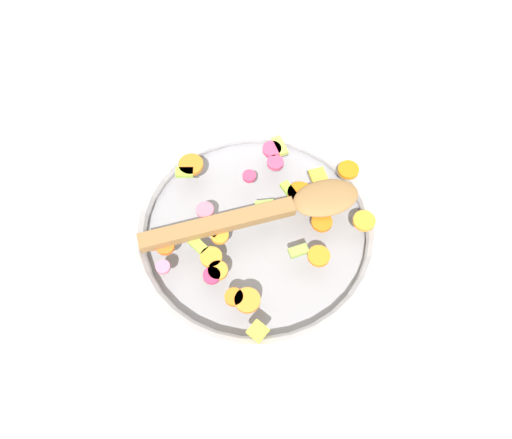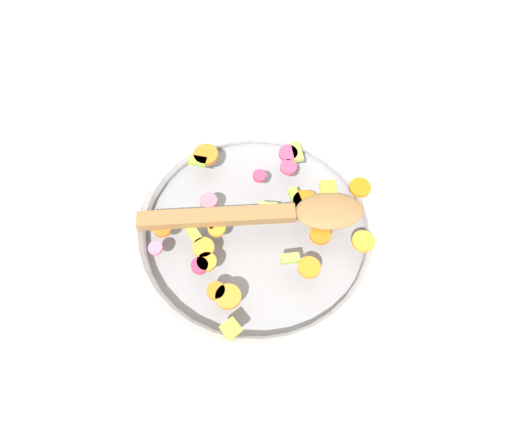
# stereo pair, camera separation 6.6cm
# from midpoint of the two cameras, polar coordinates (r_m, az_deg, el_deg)

# --- Properties ---
(ground_plane) EXTENTS (4.00, 4.00, 0.00)m
(ground_plane) POSITION_cam_midpoint_polar(r_m,az_deg,el_deg) (0.71, -2.67, -2.16)
(ground_plane) COLOR silver
(skillet) EXTENTS (0.40, 0.40, 0.05)m
(skillet) POSITION_cam_midpoint_polar(r_m,az_deg,el_deg) (0.69, -2.75, -1.36)
(skillet) COLOR gray
(skillet) RESTS_ON ground_plane
(chopped_vegetables) EXTENTS (0.29, 0.29, 0.01)m
(chopped_vegetables) POSITION_cam_midpoint_polar(r_m,az_deg,el_deg) (0.66, -2.88, -0.24)
(chopped_vegetables) COLOR orange
(chopped_vegetables) RESTS_ON skillet
(wooden_spoon) EXTENTS (0.24, 0.24, 0.01)m
(wooden_spoon) POSITION_cam_midpoint_polar(r_m,az_deg,el_deg) (0.65, -0.66, 0.82)
(wooden_spoon) COLOR olive
(wooden_spoon) RESTS_ON chopped_vegetables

